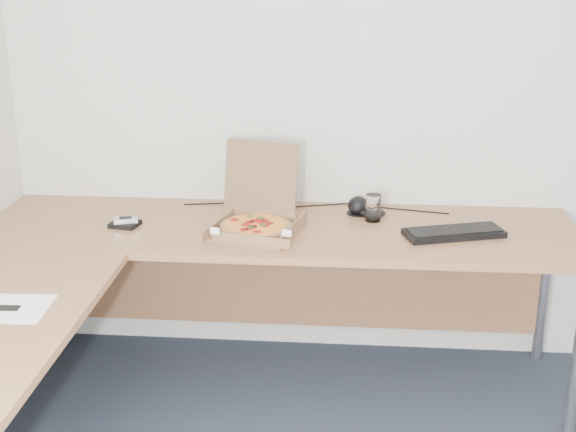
# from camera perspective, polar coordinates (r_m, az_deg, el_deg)

# --- Properties ---
(room_shell) EXTENTS (3.50, 3.50, 2.50)m
(room_shell) POSITION_cam_1_polar(r_m,az_deg,el_deg) (1.79, 11.04, -0.70)
(room_shell) COLOR silver
(room_shell) RESTS_ON ground
(desk) EXTENTS (2.50, 2.20, 0.73)m
(desk) POSITION_cam_1_polar(r_m,az_deg,el_deg) (2.95, -7.77, -3.93)
(desk) COLOR #996743
(desk) RESTS_ON ground
(pizza_box) EXTENTS (0.33, 0.38, 0.33)m
(pizza_box) POSITION_cam_1_polar(r_m,az_deg,el_deg) (3.23, -2.33, -0.41)
(pizza_box) COLOR brown
(pizza_box) RESTS_ON desk
(drinking_glass) EXTENTS (0.07, 0.07, 0.12)m
(drinking_glass) POSITION_cam_1_polar(r_m,az_deg,el_deg) (3.36, 6.24, 0.60)
(drinking_glass) COLOR white
(drinking_glass) RESTS_ON desk
(keyboard) EXTENTS (0.43, 0.25, 0.03)m
(keyboard) POSITION_cam_1_polar(r_m,az_deg,el_deg) (3.25, 12.01, -1.22)
(keyboard) COLOR black
(keyboard) RESTS_ON desk
(mouse) EXTENTS (0.13, 0.10, 0.04)m
(mouse) POSITION_cam_1_polar(r_m,az_deg,el_deg) (3.41, 6.21, 0.22)
(mouse) COLOR black
(mouse) RESTS_ON desk
(wallet) EXTENTS (0.13, 0.12, 0.02)m
(wallet) POSITION_cam_1_polar(r_m,az_deg,el_deg) (3.36, -11.81, -0.57)
(wallet) COLOR black
(wallet) RESTS_ON desk
(phone) EXTENTS (0.11, 0.08, 0.02)m
(phone) POSITION_cam_1_polar(r_m,az_deg,el_deg) (3.35, -11.76, -0.28)
(phone) COLOR #B2B5BA
(phone) RESTS_ON wallet
(paper_sheet) EXTENTS (0.32, 0.23, 0.00)m
(paper_sheet) POSITION_cam_1_polar(r_m,az_deg,el_deg) (2.72, -20.23, -6.33)
(paper_sheet) COLOR white
(paper_sheet) RESTS_ON desk
(dome_speaker) EXTENTS (0.10, 0.10, 0.09)m
(dome_speaker) POSITION_cam_1_polar(r_m,az_deg,el_deg) (3.44, 5.14, 0.85)
(dome_speaker) COLOR black
(dome_speaker) RESTS_ON desk
(cable_bundle) EXTENTS (0.58, 0.12, 0.01)m
(cable_bundle) POSITION_cam_1_polar(r_m,az_deg,el_deg) (3.54, 1.57, 0.74)
(cable_bundle) COLOR black
(cable_bundle) RESTS_ON desk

